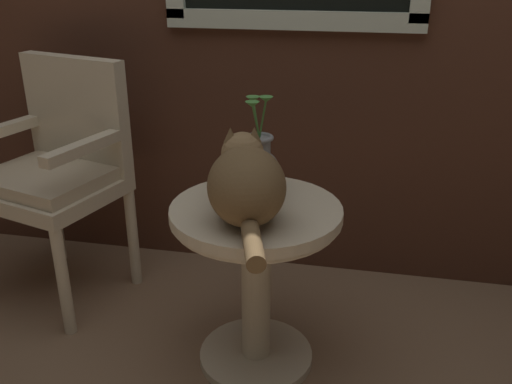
% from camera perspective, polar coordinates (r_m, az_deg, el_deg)
% --- Properties ---
extents(ground_plane, '(6.00, 6.00, 0.00)m').
position_cam_1_polar(ground_plane, '(1.99, -2.42, -17.64)').
color(ground_plane, '#7F6047').
extents(wicker_side_table, '(0.53, 0.53, 0.58)m').
position_cam_1_polar(wicker_side_table, '(1.79, 0.00, -6.54)').
color(wicker_side_table, beige).
rests_on(wicker_side_table, ground_plane).
extents(wicker_chair, '(0.58, 0.55, 0.94)m').
position_cam_1_polar(wicker_chair, '(2.30, -19.43, 2.69)').
color(wicker_chair, beige).
rests_on(wicker_chair, ground_plane).
extents(cat, '(0.29, 0.54, 0.23)m').
position_cam_1_polar(cat, '(1.59, -1.02, 0.96)').
color(cat, brown).
rests_on(cat, wicker_side_table).
extents(pewter_vase_with_ivy, '(0.13, 0.13, 0.32)m').
position_cam_1_polar(pewter_vase_with_ivy, '(1.79, 0.33, 2.90)').
color(pewter_vase_with_ivy, gray).
rests_on(pewter_vase_with_ivy, wicker_side_table).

